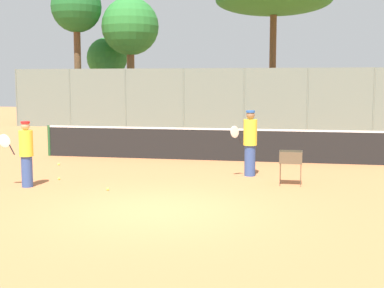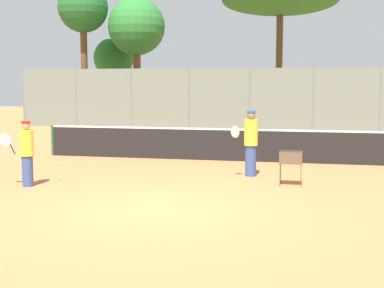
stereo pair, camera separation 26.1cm
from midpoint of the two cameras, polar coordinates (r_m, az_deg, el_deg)
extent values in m
plane|color=#C67242|center=(10.92, -4.62, -7.10)|extent=(80.00, 80.00, 0.00)
cylinder|color=#26592D|center=(19.40, -15.38, 0.35)|extent=(0.10, 0.10, 1.07)
cube|color=black|center=(17.62, 1.57, -0.13)|extent=(11.47, 0.01, 1.01)
cube|color=white|center=(17.57, 1.57, 1.60)|extent=(11.47, 0.02, 0.06)
cylinder|color=slate|center=(32.86, -18.43, 4.71)|extent=(0.08, 0.08, 3.30)
cylinder|color=slate|center=(31.36, -13.13, 4.80)|extent=(0.08, 0.08, 3.30)
cylinder|color=slate|center=(30.16, -7.35, 4.85)|extent=(0.08, 0.08, 3.30)
cylinder|color=slate|center=(29.28, -1.16, 4.85)|extent=(0.08, 0.08, 3.30)
cylinder|color=slate|center=(28.76, 5.33, 4.78)|extent=(0.08, 0.08, 3.30)
cylinder|color=slate|center=(28.62, 11.97, 4.66)|extent=(0.08, 0.08, 3.30)
cylinder|color=slate|center=(28.86, 18.58, 4.47)|extent=(0.08, 0.08, 3.30)
cube|color=slate|center=(28.76, 5.33, 4.78)|extent=(26.53, 0.01, 3.30)
cylinder|color=brown|center=(34.37, 8.37, 7.89)|extent=(0.42, 0.42, 6.72)
ellipsoid|color=#28722D|center=(34.73, 8.49, 14.94)|extent=(7.25, 7.25, 1.81)
cylinder|color=brown|center=(34.01, -12.29, 7.38)|extent=(0.41, 0.41, 6.18)
sphere|color=#1E6028|center=(34.30, -12.46, 14.09)|extent=(3.06, 3.06, 3.06)
cylinder|color=brown|center=(36.48, -9.19, 5.16)|extent=(0.53, 0.53, 3.35)
sphere|color=#28722D|center=(36.51, -9.27, 9.05)|extent=(2.69, 2.69, 2.69)
cylinder|color=brown|center=(33.89, -6.76, 6.42)|extent=(0.48, 0.48, 4.92)
sphere|color=#28722D|center=(34.06, -6.84, 12.35)|extent=(3.54, 3.54, 3.54)
cylinder|color=#334C8C|center=(13.85, -17.70, -2.82)|extent=(0.27, 0.27, 0.77)
cylinder|color=yellow|center=(13.76, -17.81, 0.08)|extent=(0.34, 0.34, 0.64)
sphere|color=tan|center=(13.72, -17.87, 1.84)|extent=(0.21, 0.21, 0.21)
cylinder|color=red|center=(13.71, -17.89, 2.21)|extent=(0.22, 0.22, 0.05)
cylinder|color=black|center=(13.88, -19.17, -0.58)|extent=(0.15, 0.06, 0.27)
ellipsoid|color=silver|center=(13.90, -19.89, 0.31)|extent=(0.39, 0.12, 0.43)
cylinder|color=#334C8C|center=(14.81, 5.69, -1.77)|extent=(0.30, 0.30, 0.85)
cylinder|color=yellow|center=(14.71, 5.73, 1.25)|extent=(0.37, 0.37, 0.71)
sphere|color=#8C6647|center=(14.68, 5.75, 3.08)|extent=(0.23, 0.23, 0.23)
cylinder|color=#2659B2|center=(14.67, 5.75, 3.47)|extent=(0.24, 0.24, 0.06)
cylinder|color=black|center=(14.50, 4.61, 0.47)|extent=(0.12, 0.12, 0.27)
ellipsoid|color=silver|center=(14.36, 4.05, 1.30)|extent=(0.30, 0.30, 0.43)
cylinder|color=brown|center=(13.49, 8.82, -3.28)|extent=(0.02, 0.02, 0.56)
cylinder|color=brown|center=(13.48, 10.99, -3.33)|extent=(0.02, 0.02, 0.56)
cylinder|color=brown|center=(13.84, 8.88, -3.02)|extent=(0.02, 0.02, 0.56)
cylinder|color=brown|center=(13.83, 10.99, -3.07)|extent=(0.02, 0.02, 0.56)
cube|color=brown|center=(13.61, 9.94, -1.98)|extent=(0.55, 0.40, 0.01)
cube|color=brown|center=(13.39, 9.94, -1.50)|extent=(0.55, 0.01, 0.30)
cube|color=brown|center=(13.79, 9.97, -1.26)|extent=(0.55, 0.01, 0.30)
cube|color=brown|center=(13.60, 8.80, -1.35)|extent=(0.01, 0.40, 0.30)
cube|color=brown|center=(13.59, 11.12, -1.40)|extent=(0.01, 0.40, 0.30)
sphere|color=#D1E54C|center=(13.53, 9.43, -1.63)|extent=(0.07, 0.07, 0.07)
sphere|color=#D1E54C|center=(13.75, 9.04, -1.71)|extent=(0.07, 0.07, 0.07)
sphere|color=#D1E54C|center=(13.61, 9.72, -1.59)|extent=(0.07, 0.07, 0.07)
sphere|color=#D1E54C|center=(13.54, 9.79, -1.86)|extent=(0.07, 0.07, 0.07)
sphere|color=#D1E54C|center=(13.48, 10.62, -1.68)|extent=(0.07, 0.07, 0.07)
sphere|color=#D1E54C|center=(13.53, 9.03, -1.84)|extent=(0.07, 0.07, 0.07)
sphere|color=#D1E54C|center=(13.58, 9.03, -1.59)|extent=(0.07, 0.07, 0.07)
sphere|color=#D1E54C|center=(13.71, 9.19, -1.74)|extent=(0.07, 0.07, 0.07)
sphere|color=#D1E54C|center=(13.71, 9.83, -1.53)|extent=(0.07, 0.07, 0.07)
sphere|color=#D1E54C|center=(13.63, 9.75, -1.80)|extent=(0.07, 0.07, 0.07)
sphere|color=#D1E54C|center=(13.53, 10.84, -1.88)|extent=(0.07, 0.07, 0.07)
sphere|color=#D1E54C|center=(17.20, -14.45, -2.10)|extent=(0.07, 0.07, 0.07)
sphere|color=#D1E54C|center=(13.02, -9.55, -4.76)|extent=(0.07, 0.07, 0.07)
sphere|color=#D1E54C|center=(14.66, -14.50, -3.60)|extent=(0.07, 0.07, 0.07)
cube|color=#B2B7BC|center=(33.67, -6.52, 3.00)|extent=(4.20, 1.70, 0.90)
cube|color=#33383D|center=(33.69, -6.86, 4.36)|extent=(2.20, 1.50, 0.70)
camera|label=1|loc=(0.13, -90.55, -0.06)|focal=50.00mm
camera|label=2|loc=(0.13, 89.45, 0.06)|focal=50.00mm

